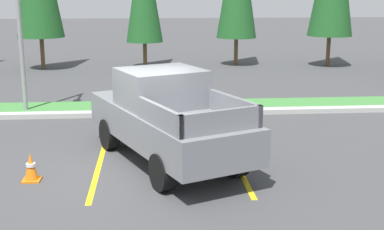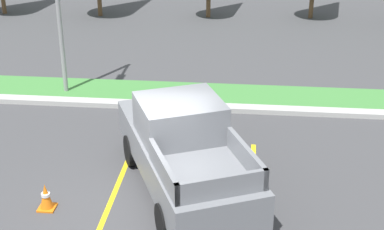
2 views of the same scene
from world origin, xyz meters
TOP-DOWN VIEW (x-y plane):
  - ground_plane at (0.00, 0.00)m, footprint 120.00×120.00m
  - parking_line_near at (-0.86, 0.48)m, footprint 0.12×4.80m
  - parking_line_far at (2.24, 0.48)m, footprint 0.12×4.80m
  - curb_strip at (0.00, 5.00)m, footprint 56.00×0.40m
  - grass_median at (0.00, 6.10)m, footprint 56.00×1.80m
  - pickup_truck_main at (0.67, 0.53)m, footprint 3.81×5.54m
  - traffic_cone at (-2.16, -0.53)m, footprint 0.36×0.36m

SIDE VIEW (x-z plane):
  - ground_plane at x=0.00m, z-range 0.00..0.00m
  - parking_line_near at x=-0.86m, z-range 0.00..0.01m
  - parking_line_far at x=2.24m, z-range 0.00..0.01m
  - grass_median at x=0.00m, z-range 0.00..0.06m
  - curb_strip at x=0.00m, z-range 0.00..0.15m
  - traffic_cone at x=-2.16m, z-range -0.01..0.59m
  - pickup_truck_main at x=0.67m, z-range -0.01..2.09m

